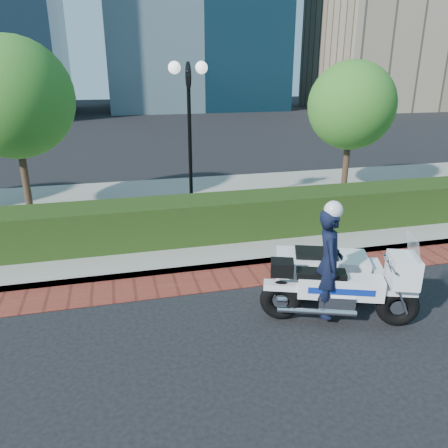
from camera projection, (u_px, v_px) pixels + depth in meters
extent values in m
plane|color=black|center=(189.00, 323.00, 7.58)|extent=(120.00, 120.00, 0.00)
cube|color=maroon|center=(176.00, 284.00, 8.95)|extent=(60.00, 1.00, 0.01)
cube|color=gray|center=(154.00, 214.00, 13.04)|extent=(60.00, 8.00, 0.15)
cube|color=black|center=(163.00, 222.00, 10.65)|extent=(18.00, 1.20, 1.00)
cylinder|color=black|center=(192.00, 212.00, 12.46)|extent=(0.30, 0.30, 0.30)
cylinder|color=black|center=(190.00, 148.00, 11.84)|extent=(0.10, 0.10, 3.70)
cylinder|color=black|center=(188.00, 76.00, 11.21)|extent=(0.04, 0.70, 0.70)
sphere|color=white|center=(174.00, 68.00, 11.06)|extent=(0.32, 0.32, 0.32)
sphere|color=white|center=(201.00, 68.00, 11.23)|extent=(0.32, 0.32, 0.32)
cylinder|color=#332319|center=(25.00, 179.00, 12.29)|extent=(0.20, 0.20, 2.17)
sphere|color=#1D7423|center=(13.00, 98.00, 11.55)|extent=(3.20, 3.20, 3.20)
cylinder|color=#332319|center=(346.00, 165.00, 14.64)|extent=(0.20, 0.20, 1.92)
sphere|color=#1D7423|center=(351.00, 106.00, 13.99)|extent=(2.80, 2.80, 2.80)
torus|color=black|center=(280.00, 300.00, 7.62)|extent=(0.76, 0.46, 0.73)
torus|color=black|center=(398.00, 306.00, 7.42)|extent=(0.76, 0.46, 0.73)
cube|color=white|center=(340.00, 287.00, 7.42)|extent=(1.46, 0.83, 0.37)
cube|color=silver|center=(335.00, 300.00, 7.51)|extent=(0.72, 0.62, 0.31)
cube|color=white|center=(403.00, 270.00, 7.19)|extent=(0.62, 0.72, 0.50)
cube|color=silver|center=(413.00, 249.00, 7.05)|extent=(0.32, 0.56, 0.44)
cube|color=black|center=(321.00, 274.00, 7.38)|extent=(0.89, 0.60, 0.11)
cube|color=black|center=(282.00, 268.00, 7.41)|extent=(0.48, 0.46, 0.24)
cube|color=white|center=(321.00, 269.00, 8.36)|extent=(1.87, 1.32, 0.61)
cube|color=black|center=(316.00, 253.00, 8.26)|extent=(0.91, 0.78, 0.09)
torus|color=black|center=(312.00, 270.00, 8.96)|extent=(0.58, 0.36, 0.55)
imported|color=black|center=(329.00, 263.00, 7.29)|extent=(0.67, 0.81, 1.90)
sphere|color=white|center=(333.00, 210.00, 6.98)|extent=(0.31, 0.31, 0.31)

